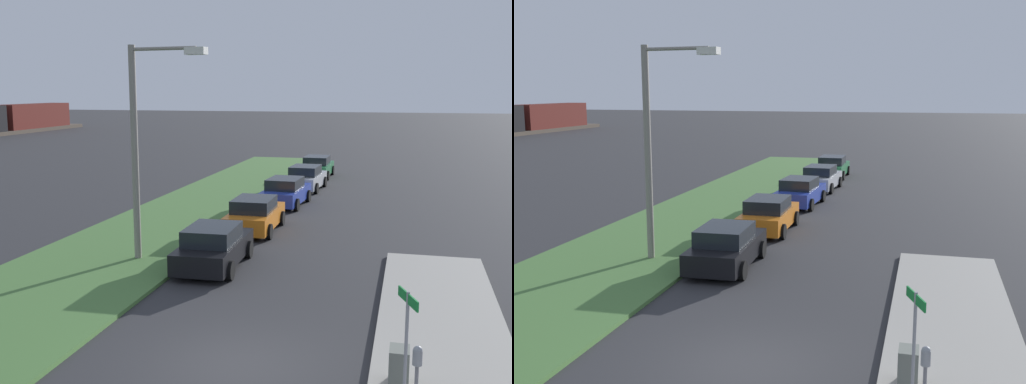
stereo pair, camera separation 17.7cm
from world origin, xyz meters
TOP-DOWN VIEW (x-y plane):
  - ground at (0.00, 0.00)m, footprint 300.00×300.00m
  - grass_median at (10.00, 6.82)m, footprint 60.00×6.00m
  - parked_car_black at (7.17, 2.83)m, footprint 4.36×2.13m
  - parked_car_orange at (12.75, 2.81)m, footprint 4.33×2.07m
  - parked_car_blue at (18.82, 2.70)m, footprint 4.39×2.19m
  - parked_car_silver at (24.13, 2.54)m, footprint 4.38×2.17m
  - parked_car_green at (29.62, 2.68)m, footprint 4.31×2.03m
  - parking_meter at (-1.22, -3.83)m, footprint 0.18×0.18m
  - utility_box at (-0.21, -3.51)m, footprint 0.55×0.40m
  - street_sign at (-1.74, -3.62)m, footprint 0.85×0.35m
  - streetlight at (7.22, 5.33)m, footprint 0.59×2.87m

SIDE VIEW (x-z plane):
  - ground at x=0.00m, z-range 0.00..0.00m
  - grass_median at x=10.00m, z-range 0.00..0.12m
  - utility_box at x=-0.21m, z-range 0.00..0.90m
  - parked_car_black at x=7.17m, z-range -0.02..1.45m
  - parked_car_orange at x=12.75m, z-range -0.02..1.45m
  - parked_car_blue at x=18.82m, z-range -0.02..1.45m
  - parked_car_silver at x=24.13m, z-range -0.02..1.45m
  - parked_car_green at x=29.62m, z-range -0.02..1.45m
  - parking_meter at x=-1.22m, z-range 0.34..1.76m
  - street_sign at x=-1.74m, z-range 0.40..3.00m
  - streetlight at x=7.22m, z-range 0.64..8.14m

